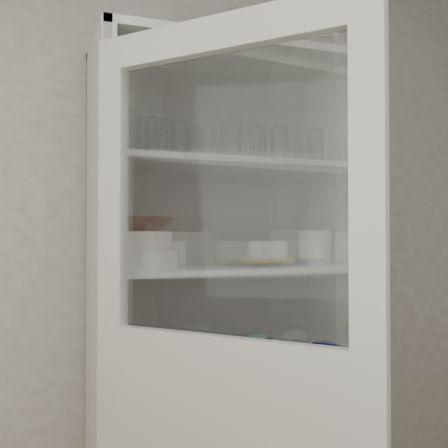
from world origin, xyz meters
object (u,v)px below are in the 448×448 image
object	(u,v)px
mug_white	(259,360)
teal_jar	(257,350)
terracotta_bowl	(144,224)
white_canister	(148,358)
goblet_1	(185,141)
plate_stack_back	(159,253)
cream_bowl	(144,240)
goblet_2	(272,151)
mug_teal	(261,351)
cupboard_door	(224,419)
measuring_cups	(204,371)
goblet_3	(306,152)
yellow_trivet	(268,259)
plate_stack_front	(144,259)
mug_blue	(324,354)
white_ramekin	(268,249)
grey_bowl_stack	(316,247)
pantry_cabinet	(218,346)
glass_platter	(268,263)
goblet_0	(165,142)

from	to	relation	value
mug_white	teal_jar	xyz separation A→B (m)	(0.06, 0.14, 0.01)
terracotta_bowl	white_canister	bearing A→B (deg)	64.22
goblet_1	plate_stack_back	world-z (taller)	goblet_1
plate_stack_back	cream_bowl	size ratio (longest dim) A/B	1.08
goblet_2	teal_jar	xyz separation A→B (m)	(-0.10, -0.07, -0.82)
goblet_1	mug_white	distance (m)	0.89
mug_teal	white_canister	bearing A→B (deg)	176.46
cupboard_door	measuring_cups	world-z (taller)	cupboard_door
goblet_2	goblet_3	distance (m)	0.16
cupboard_door	teal_jar	world-z (taller)	cupboard_door
terracotta_bowl	mug_white	world-z (taller)	terracotta_bowl
plate_stack_back	yellow_trivet	size ratio (longest dim) A/B	1.44
plate_stack_front	mug_white	distance (m)	0.58
mug_blue	measuring_cups	world-z (taller)	mug_blue
white_ramekin	grey_bowl_stack	size ratio (longest dim) A/B	1.14
pantry_cabinet	measuring_cups	world-z (taller)	pantry_cabinet
glass_platter	plate_stack_back	bearing A→B (deg)	166.08
plate_stack_back	cream_bowl	world-z (taller)	cream_bowl
pantry_cabinet	goblet_1	size ratio (longest dim) A/B	11.37
mug_blue	plate_stack_front	bearing A→B (deg)	-175.48
measuring_cups	glass_platter	bearing A→B (deg)	11.70
goblet_0	teal_jar	xyz separation A→B (m)	(0.37, -0.04, -0.83)
goblet_1	yellow_trivet	world-z (taller)	goblet_1
mug_teal	white_canister	xyz separation A→B (m)	(-0.48, -0.06, 0.02)
goblet_1	white_canister	world-z (taller)	goblet_1
grey_bowl_stack	mug_white	world-z (taller)	grey_bowl_stack
terracotta_bowl	measuring_cups	world-z (taller)	terracotta_bowl
plate_stack_back	teal_jar	world-z (taller)	plate_stack_back
plate_stack_front	cream_bowl	bearing A→B (deg)	0.00
plate_stack_back	goblet_3	bearing A→B (deg)	-1.75
mug_blue	measuring_cups	size ratio (longest dim) A/B	1.17
glass_platter	cupboard_door	bearing A→B (deg)	-125.04
goblet_1	cream_bowl	xyz separation A→B (m)	(-0.20, -0.16, -0.39)
glass_platter	mug_blue	distance (m)	0.43
glass_platter	grey_bowl_stack	size ratio (longest dim) A/B	2.36
goblet_1	mug_blue	distance (m)	1.02
goblet_1	cupboard_door	bearing A→B (deg)	-97.12
plate_stack_back	measuring_cups	size ratio (longest dim) A/B	2.38
cream_bowl	mug_white	bearing A→B (deg)	-5.18
goblet_1	cream_bowl	size ratio (longest dim) A/B	0.90
mug_teal	plate_stack_back	bearing A→B (deg)	162.98
measuring_cups	mug_white	bearing A→B (deg)	-13.96
pantry_cabinet	yellow_trivet	distance (m)	0.40
goblet_0	measuring_cups	xyz separation A→B (m)	(0.11, -0.14, -0.87)
goblet_2	plate_stack_front	distance (m)	0.75
pantry_cabinet	white_ramekin	distance (m)	0.43
cupboard_door	white_ramekin	distance (m)	0.84
glass_platter	goblet_3	bearing A→B (deg)	21.14
terracotta_bowl	mug_teal	world-z (taller)	terracotta_bowl
plate_stack_front	mug_blue	bearing A→B (deg)	0.83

